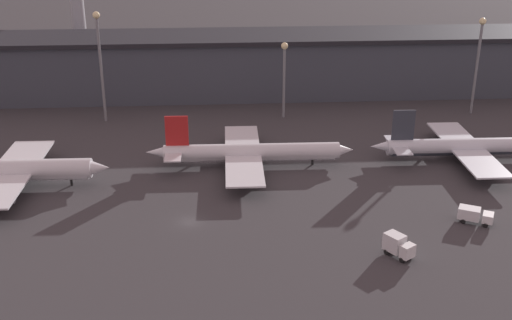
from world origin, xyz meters
The scene contains 11 objects.
ground centered at (0.00, 0.00, 0.00)m, with size 600.00×600.00×0.00m, color #383538.
terminal_building centered at (0.00, 80.39, 8.85)m, with size 242.12×22.50×17.58m.
airplane_1 centered at (-34.70, 17.64, 3.53)m, with size 36.56×34.04×12.08m.
airplane_2 centered at (12.15, 25.18, 3.11)m, with size 44.72×34.91×11.58m.
airplane_3 centered at (61.40, 25.35, 3.10)m, with size 46.08×33.36×11.78m.
service_vehicle_0 centered at (33.93, -14.06, 1.98)m, with size 4.78×5.50×3.63m.
service_vehicle_3 centered at (50.65, -3.67, 1.58)m, with size 6.48×4.98×2.75m.
lamp_post_1 centered at (-23.34, 57.89, 17.61)m, with size 1.80×1.80×28.13m.
lamp_post_2 centered at (23.11, 57.89, 13.03)m, with size 1.80×1.80×19.87m.
lamp_post_3 centered at (73.93, 57.89, 16.17)m, with size 1.80×1.80×25.48m.
control_tower centered at (-39.62, 116.71, 21.99)m, with size 9.00×9.00×37.54m.
Camera 1 is at (4.99, -102.62, 53.96)m, focal length 45.00 mm.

